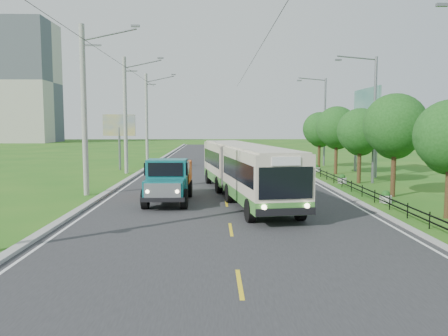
{
  "coord_description": "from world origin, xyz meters",
  "views": [
    {
      "loc": [
        -0.67,
        -17.04,
        4.13
      ],
      "look_at": [
        -0.13,
        6.01,
        1.9
      ],
      "focal_mm": 35.0,
      "sensor_mm": 36.0,
      "label": 1
    }
  ],
  "objects_px": {
    "pole_near": "(85,109)",
    "tree_back": "(320,131)",
    "tree_third": "(395,128)",
    "dump_truck": "(169,177)",
    "tree_fifth": "(337,129)",
    "billboard_right": "(366,112)",
    "pole_mid": "(126,115)",
    "bus": "(244,167)",
    "planter_mid": "(342,179)",
    "planter_near": "(386,197)",
    "billboard_left": "(119,129)",
    "pole_far": "(147,117)",
    "tree_fourth": "(360,133)",
    "planter_far": "(316,169)",
    "streetlight_far": "(323,118)",
    "streetlight_mid": "(372,115)"
  },
  "relations": [
    {
      "from": "tree_fourth",
      "to": "streetlight_far",
      "type": "height_order",
      "value": "streetlight_far"
    },
    {
      "from": "billboard_right",
      "to": "dump_truck",
      "type": "height_order",
      "value": "billboard_right"
    },
    {
      "from": "billboard_left",
      "to": "tree_third",
      "type": "bearing_deg",
      "value": -39.33
    },
    {
      "from": "tree_third",
      "to": "dump_truck",
      "type": "xyz_separation_m",
      "value": [
        -12.95,
        -1.72,
        -2.63
      ]
    },
    {
      "from": "pole_near",
      "to": "tree_third",
      "type": "bearing_deg",
      "value": -2.71
    },
    {
      "from": "tree_fifth",
      "to": "billboard_right",
      "type": "relative_size",
      "value": 0.79
    },
    {
      "from": "pole_mid",
      "to": "bus",
      "type": "relative_size",
      "value": 0.64
    },
    {
      "from": "planter_mid",
      "to": "dump_truck",
      "type": "height_order",
      "value": "dump_truck"
    },
    {
      "from": "planter_mid",
      "to": "billboard_left",
      "type": "xyz_separation_m",
      "value": [
        -18.1,
        10.0,
        3.58
      ]
    },
    {
      "from": "pole_near",
      "to": "pole_mid",
      "type": "xyz_separation_m",
      "value": [
        0.0,
        12.0,
        0.0
      ]
    },
    {
      "from": "streetlight_far",
      "to": "dump_truck",
      "type": "bearing_deg",
      "value": -122.48
    },
    {
      "from": "pole_mid",
      "to": "planter_near",
      "type": "xyz_separation_m",
      "value": [
        16.86,
        -15.0,
        -4.81
      ]
    },
    {
      "from": "pole_mid",
      "to": "bus",
      "type": "height_order",
      "value": "pole_mid"
    },
    {
      "from": "tree_fourth",
      "to": "billboard_right",
      "type": "height_order",
      "value": "billboard_right"
    },
    {
      "from": "streetlight_far",
      "to": "bus",
      "type": "height_order",
      "value": "streetlight_far"
    },
    {
      "from": "pole_near",
      "to": "planter_mid",
      "type": "relative_size",
      "value": 14.93
    },
    {
      "from": "tree_fourth",
      "to": "tree_fifth",
      "type": "bearing_deg",
      "value": 90.0
    },
    {
      "from": "tree_fifth",
      "to": "streetlight_far",
      "type": "distance_m",
      "value": 7.97
    },
    {
      "from": "tree_fourth",
      "to": "billboard_left",
      "type": "relative_size",
      "value": 1.04
    },
    {
      "from": "pole_mid",
      "to": "pole_far",
      "type": "relative_size",
      "value": 1.0
    },
    {
      "from": "tree_fifth",
      "to": "planter_mid",
      "type": "distance_m",
      "value": 7.21
    },
    {
      "from": "tree_back",
      "to": "planter_mid",
      "type": "relative_size",
      "value": 8.21
    },
    {
      "from": "pole_near",
      "to": "streetlight_mid",
      "type": "relative_size",
      "value": 1.1
    },
    {
      "from": "dump_truck",
      "to": "tree_fifth",
      "type": "bearing_deg",
      "value": 47.26
    },
    {
      "from": "planter_near",
      "to": "tree_fifth",
      "type": "bearing_deg",
      "value": 84.92
    },
    {
      "from": "tree_fifth",
      "to": "tree_back",
      "type": "bearing_deg",
      "value": 90.0
    },
    {
      "from": "pole_near",
      "to": "tree_third",
      "type": "distance_m",
      "value": 18.17
    },
    {
      "from": "pole_far",
      "to": "streetlight_far",
      "type": "relative_size",
      "value": 1.1
    },
    {
      "from": "planter_near",
      "to": "planter_mid",
      "type": "xyz_separation_m",
      "value": [
        0.0,
        8.0,
        0.0
      ]
    },
    {
      "from": "tree_third",
      "to": "tree_fifth",
      "type": "bearing_deg",
      "value": 90.0
    },
    {
      "from": "pole_far",
      "to": "tree_fourth",
      "type": "relative_size",
      "value": 1.85
    },
    {
      "from": "streetlight_mid",
      "to": "dump_truck",
      "type": "height_order",
      "value": "streetlight_mid"
    },
    {
      "from": "pole_near",
      "to": "pole_mid",
      "type": "bearing_deg",
      "value": 90.0
    },
    {
      "from": "planter_mid",
      "to": "tree_fourth",
      "type": "bearing_deg",
      "value": 6.39
    },
    {
      "from": "streetlight_mid",
      "to": "dump_truck",
      "type": "xyz_separation_m",
      "value": [
        -13.74,
        -7.58,
        -3.55
      ]
    },
    {
      "from": "planter_mid",
      "to": "billboard_right",
      "type": "xyz_separation_m",
      "value": [
        3.7,
        6.0,
        5.06
      ]
    },
    {
      "from": "billboard_right",
      "to": "dump_truck",
      "type": "distance_m",
      "value": 20.91
    },
    {
      "from": "tree_third",
      "to": "pole_mid",
      "type": "bearing_deg",
      "value": 144.64
    },
    {
      "from": "billboard_left",
      "to": "planter_far",
      "type": "bearing_deg",
      "value": -6.31
    },
    {
      "from": "tree_third",
      "to": "planter_far",
      "type": "bearing_deg",
      "value": 95.18
    },
    {
      "from": "tree_fourth",
      "to": "planter_near",
      "type": "distance_m",
      "value": 8.87
    },
    {
      "from": "tree_back",
      "to": "bus",
      "type": "bearing_deg",
      "value": -115.62
    },
    {
      "from": "tree_third",
      "to": "tree_fourth",
      "type": "bearing_deg",
      "value": 90.0
    },
    {
      "from": "tree_fourth",
      "to": "planter_far",
      "type": "xyz_separation_m",
      "value": [
        -1.26,
        7.86,
        -3.3
      ]
    },
    {
      "from": "tree_third",
      "to": "billboard_left",
      "type": "bearing_deg",
      "value": 140.67
    },
    {
      "from": "pole_near",
      "to": "dump_truck",
      "type": "height_order",
      "value": "pole_near"
    },
    {
      "from": "pole_near",
      "to": "tree_back",
      "type": "relative_size",
      "value": 1.82
    },
    {
      "from": "tree_third",
      "to": "dump_truck",
      "type": "bearing_deg",
      "value": -172.43
    },
    {
      "from": "streetlight_far",
      "to": "planter_near",
      "type": "bearing_deg",
      "value": -95.3
    },
    {
      "from": "planter_near",
      "to": "billboard_left",
      "type": "height_order",
      "value": "billboard_left"
    }
  ]
}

